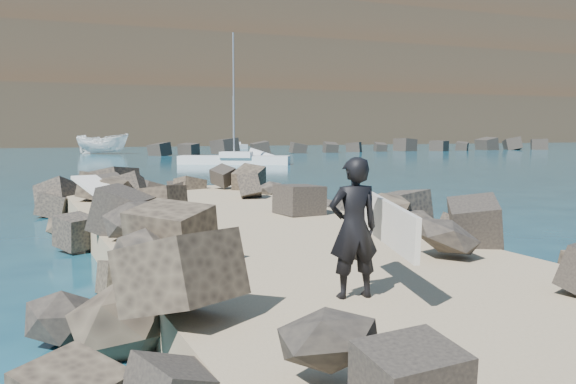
{
  "coord_description": "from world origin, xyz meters",
  "views": [
    {
      "loc": [
        -4.43,
        -11.34,
        2.58
      ],
      "look_at": [
        0.0,
        -1.0,
        1.5
      ],
      "focal_mm": 40.0,
      "sensor_mm": 36.0,
      "label": 1
    }
  ],
  "objects_px": {
    "surfer_with_board": "(358,227)",
    "sailboat_c": "(234,160)",
    "surfboard_resting": "(103,196)",
    "boat_imported": "(103,144)"
  },
  "relations": [
    {
      "from": "surfer_with_board",
      "to": "sailboat_c",
      "type": "relative_size",
      "value": 0.2
    },
    {
      "from": "surfboard_resting",
      "to": "surfer_with_board",
      "type": "bearing_deg",
      "value": -93.16
    },
    {
      "from": "surfboard_resting",
      "to": "surfer_with_board",
      "type": "xyz_separation_m",
      "value": [
        1.82,
        -8.88,
        0.4
      ]
    },
    {
      "from": "boat_imported",
      "to": "sailboat_c",
      "type": "xyz_separation_m",
      "value": [
        6.41,
        -26.33,
        -0.77
      ]
    },
    {
      "from": "surfboard_resting",
      "to": "boat_imported",
      "type": "height_order",
      "value": "boat_imported"
    },
    {
      "from": "boat_imported",
      "to": "sailboat_c",
      "type": "distance_m",
      "value": 27.11
    },
    {
      "from": "boat_imported",
      "to": "surfer_with_board",
      "type": "relative_size",
      "value": 2.83
    },
    {
      "from": "surfboard_resting",
      "to": "surfer_with_board",
      "type": "relative_size",
      "value": 1.25
    },
    {
      "from": "boat_imported",
      "to": "surfboard_resting",
      "type": "bearing_deg",
      "value": -163.29
    },
    {
      "from": "surfboard_resting",
      "to": "sailboat_c",
      "type": "distance_m",
      "value": 33.88
    }
  ]
}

